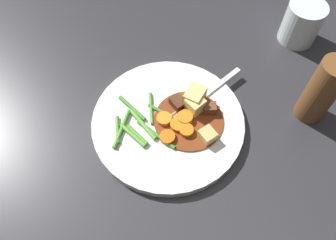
% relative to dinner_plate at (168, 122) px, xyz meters
% --- Properties ---
extents(ground_plane, '(3.00, 3.00, 0.00)m').
position_rel_dinner_plate_xyz_m(ground_plane, '(0.00, 0.00, -0.01)').
color(ground_plane, '#2D2D33').
extents(dinner_plate, '(0.28, 0.28, 0.02)m').
position_rel_dinner_plate_xyz_m(dinner_plate, '(0.00, 0.00, 0.00)').
color(dinner_plate, white).
rests_on(dinner_plate, ground_plane).
extents(stew_sauce, '(0.13, 0.13, 0.00)m').
position_rel_dinner_plate_xyz_m(stew_sauce, '(0.04, -0.01, 0.01)').
color(stew_sauce, brown).
rests_on(stew_sauce, dinner_plate).
extents(carrot_slice_0, '(0.03, 0.03, 0.01)m').
position_rel_dinner_plate_xyz_m(carrot_slice_0, '(0.03, -0.01, 0.02)').
color(carrot_slice_0, orange).
rests_on(carrot_slice_0, dinner_plate).
extents(carrot_slice_1, '(0.03, 0.03, 0.01)m').
position_rel_dinner_plate_xyz_m(carrot_slice_1, '(0.01, -0.02, 0.01)').
color(carrot_slice_1, orange).
rests_on(carrot_slice_1, dinner_plate).
extents(carrot_slice_2, '(0.04, 0.04, 0.01)m').
position_rel_dinner_plate_xyz_m(carrot_slice_2, '(-0.01, -0.04, 0.01)').
color(carrot_slice_2, orange).
rests_on(carrot_slice_2, dinner_plate).
extents(carrot_slice_3, '(0.03, 0.03, 0.01)m').
position_rel_dinner_plate_xyz_m(carrot_slice_3, '(-0.01, 0.00, 0.01)').
color(carrot_slice_3, orange).
rests_on(carrot_slice_3, dinner_plate).
extents(carrot_slice_4, '(0.04, 0.04, 0.01)m').
position_rel_dinner_plate_xyz_m(carrot_slice_4, '(0.03, -0.03, 0.01)').
color(carrot_slice_4, orange).
rests_on(carrot_slice_4, dinner_plate).
extents(potato_chunk_0, '(0.05, 0.05, 0.04)m').
position_rel_dinner_plate_xyz_m(potato_chunk_0, '(0.06, 0.03, 0.03)').
color(potato_chunk_0, '#E5CC7A').
rests_on(potato_chunk_0, dinner_plate).
extents(potato_chunk_1, '(0.04, 0.04, 0.03)m').
position_rel_dinner_plate_xyz_m(potato_chunk_1, '(0.05, 0.01, 0.02)').
color(potato_chunk_1, '#E5CC7A').
rests_on(potato_chunk_1, dinner_plate).
extents(potato_chunk_2, '(0.03, 0.03, 0.02)m').
position_rel_dinner_plate_xyz_m(potato_chunk_2, '(0.06, -0.05, 0.02)').
color(potato_chunk_2, '#DBBC6B').
rests_on(potato_chunk_2, dinner_plate).
extents(meat_chunk_0, '(0.03, 0.02, 0.02)m').
position_rel_dinner_plate_xyz_m(meat_chunk_0, '(0.08, -0.00, 0.02)').
color(meat_chunk_0, brown).
rests_on(meat_chunk_0, dinner_plate).
extents(meat_chunk_1, '(0.03, 0.03, 0.02)m').
position_rel_dinner_plate_xyz_m(meat_chunk_1, '(0.02, 0.03, 0.02)').
color(meat_chunk_1, '#4C2B19').
rests_on(meat_chunk_1, dinner_plate).
extents(green_bean_0, '(0.04, 0.06, 0.01)m').
position_rel_dinner_plate_xyz_m(green_bean_0, '(-0.07, -0.02, 0.01)').
color(green_bean_0, '#66AD42').
rests_on(green_bean_0, dinner_plate).
extents(green_bean_1, '(0.02, 0.07, 0.01)m').
position_rel_dinner_plate_xyz_m(green_bean_1, '(-0.02, 0.03, 0.01)').
color(green_bean_1, '#4C8E33').
rests_on(green_bean_1, dinner_plate).
extents(green_bean_2, '(0.03, 0.05, 0.01)m').
position_rel_dinner_plate_xyz_m(green_bean_2, '(-0.06, -0.02, 0.01)').
color(green_bean_2, '#599E38').
rests_on(green_bean_2, dinner_plate).
extents(green_bean_3, '(0.04, 0.06, 0.01)m').
position_rel_dinner_plate_xyz_m(green_bean_3, '(-0.06, 0.04, 0.01)').
color(green_bean_3, '#4C8E33').
rests_on(green_bean_3, dinner_plate).
extents(green_bean_4, '(0.04, 0.07, 0.01)m').
position_rel_dinner_plate_xyz_m(green_bean_4, '(-0.05, -0.00, 0.01)').
color(green_bean_4, '#66AD42').
rests_on(green_bean_4, dinner_plate).
extents(green_bean_5, '(0.06, 0.07, 0.01)m').
position_rel_dinner_plate_xyz_m(green_bean_5, '(-0.03, -0.03, 0.01)').
color(green_bean_5, '#4C8E33').
rests_on(green_bean_5, dinner_plate).
extents(green_bean_6, '(0.05, 0.07, 0.01)m').
position_rel_dinner_plate_xyz_m(green_bean_6, '(-0.08, -0.00, 0.01)').
color(green_bean_6, '#4C8E33').
rests_on(green_bean_6, dinner_plate).
extents(green_bean_7, '(0.01, 0.05, 0.01)m').
position_rel_dinner_plate_xyz_m(green_bean_7, '(-0.09, 0.00, 0.01)').
color(green_bean_7, '#4C8E33').
rests_on(green_bean_7, dinner_plate).
extents(green_bean_8, '(0.06, 0.06, 0.01)m').
position_rel_dinner_plate_xyz_m(green_bean_8, '(-0.00, 0.01, 0.01)').
color(green_bean_8, '#4C8E33').
rests_on(green_bean_8, dinner_plate).
extents(fork, '(0.16, 0.10, 0.00)m').
position_rel_dinner_plate_xyz_m(fork, '(0.08, 0.04, 0.01)').
color(fork, silver).
rests_on(fork, dinner_plate).
extents(water_glass, '(0.08, 0.08, 0.09)m').
position_rel_dinner_plate_xyz_m(water_glass, '(0.32, 0.15, 0.03)').
color(water_glass, silver).
rests_on(water_glass, ground_plane).
extents(pepper_mill, '(0.05, 0.05, 0.14)m').
position_rel_dinner_plate_xyz_m(pepper_mill, '(0.26, -0.04, 0.06)').
color(pepper_mill, brown).
rests_on(pepper_mill, ground_plane).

